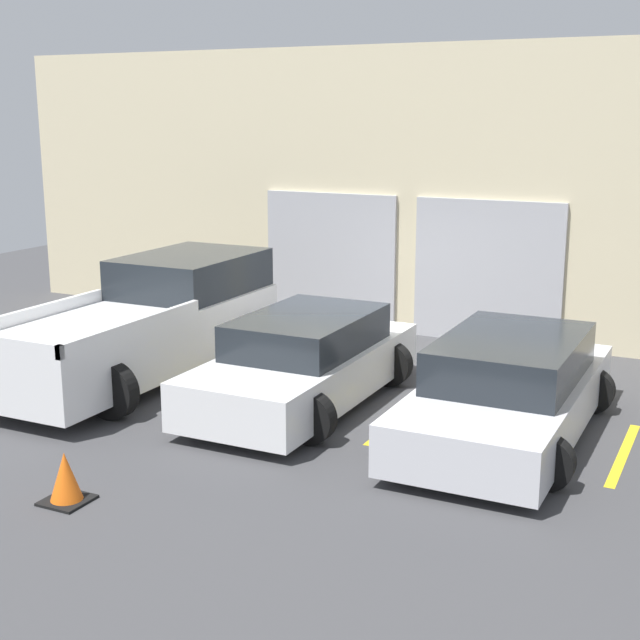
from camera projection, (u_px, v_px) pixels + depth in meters
The scene contains 10 objects.
ground_plane at pixel (348, 376), 13.78m from camera, with size 28.00×28.00×0.00m, color #3D3D3F.
shophouse_building at pixel (424, 193), 16.08m from camera, with size 17.50×0.68×5.15m.
pickup_truck at pixel (149, 323), 13.80m from camera, with size 2.46×5.40×1.71m.
sedan_white at pixel (305, 362), 12.37m from camera, with size 2.17×4.29×1.27m.
sedan_side at pixel (508, 390), 11.15m from camera, with size 2.21×4.55×1.27m.
parking_stripe_far_left at pixel (67, 366), 14.32m from camera, with size 0.12×2.20×0.01m, color gold.
parking_stripe_left at pixel (218, 390), 13.09m from camera, with size 0.12×2.20×0.01m, color gold.
parking_stripe_centre at pixel (400, 418), 11.87m from camera, with size 0.12×2.20×0.01m, color gold.
parking_stripe_right at pixel (623, 454), 10.64m from camera, with size 0.12×2.20×0.01m, color gold.
traffic_cone at pixel (66, 479), 9.29m from camera, with size 0.47×0.47×0.55m.
Camera 1 is at (5.42, -12.06, 4.00)m, focal length 50.00 mm.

